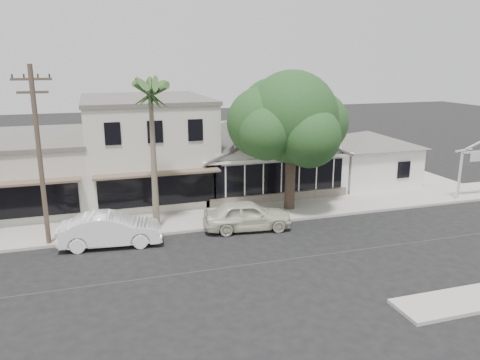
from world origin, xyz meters
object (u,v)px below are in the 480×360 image
object	(u,v)px
car_0	(247,215)
shade_tree	(289,119)
utility_pole	(39,153)
car_1	(110,230)

from	to	relation	value
car_0	shade_tree	world-z (taller)	shade_tree
car_0	shade_tree	bearing A→B (deg)	-46.16
utility_pole	car_1	world-z (taller)	utility_pole
car_0	car_1	xyz separation A→B (m)	(-7.33, -0.09, 0.01)
utility_pole	car_0	world-z (taller)	utility_pole
utility_pole	car_0	distance (m)	11.11
shade_tree	car_0	bearing A→B (deg)	-142.71
car_0	car_1	size ratio (longest dim) A/B	0.95
car_1	shade_tree	world-z (taller)	shade_tree
car_0	utility_pole	bearing A→B (deg)	92.38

